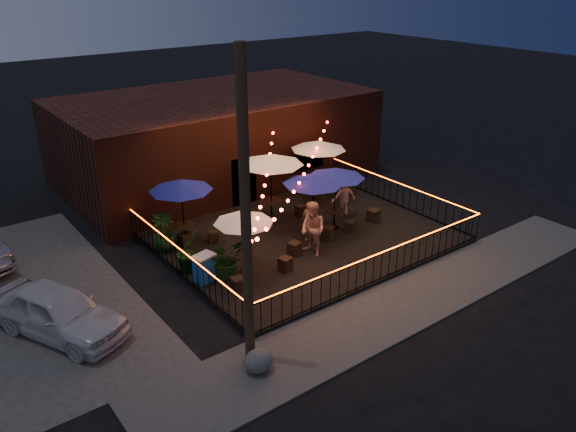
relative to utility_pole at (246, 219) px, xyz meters
The scene contains 36 objects.
ground 7.21m from the utility_pole, 25.71° to the left, with size 110.00×110.00×0.00m, color black.
patio 8.11m from the utility_pole, 40.43° to the left, with size 10.00×8.00×0.15m, color black.
sidewalk 6.74m from the utility_pole, ahead, with size 18.00×2.50×0.05m, color #3D3B38.
brick_building 14.27m from the utility_pole, 63.05° to the left, with size 14.00×8.00×4.00m.
utility_pole is the anchor object (origin of this frame).
fence_front 6.38m from the utility_pole, ahead, with size 10.00×0.04×1.04m.
fence_left 5.70m from the utility_pole, 85.03° to the left, with size 0.04×8.00×1.04m.
fence_right 11.85m from the utility_pole, 23.86° to the left, with size 0.04×8.00×1.04m.
festoon_lights 6.32m from the utility_pole, 44.40° to the left, with size 10.02×8.72×1.32m.
cafe_table_0 4.62m from the utility_pole, 58.69° to the left, with size 2.57×2.57×2.14m.
cafe_table_1 7.08m from the utility_pole, 76.58° to the left, with size 2.75×2.75×2.47m.
cafe_table_2 7.41m from the utility_pole, 37.93° to the left, with size 2.39×2.39×2.45m.
cafe_table_3 8.48m from the utility_pole, 50.79° to the left, with size 2.66×2.66×2.77m.
cafe_table_4 8.36m from the utility_pole, 33.44° to the left, with size 2.26×2.26×2.42m.
cafe_table_5 11.14m from the utility_pole, 41.24° to the left, with size 2.57×2.57×2.58m.
bistro_chair_0 4.80m from the utility_pole, 63.33° to the left, with size 0.39×0.39×0.46m, color black.
bistro_chair_1 5.80m from the utility_pole, 41.68° to the left, with size 0.38×0.38×0.45m, color black.
bistro_chair_2 7.62m from the utility_pole, 76.89° to the left, with size 0.42×0.42×0.50m, color black.
bistro_chair_3 7.66m from the utility_pole, 68.08° to the left, with size 0.36×0.36×0.42m, color black.
bistro_chair_4 6.73m from the utility_pole, 40.79° to the left, with size 0.39×0.39×0.46m, color black.
bistro_chair_5 8.03m from the utility_pole, 33.29° to the left, with size 0.42×0.42×0.50m, color black.
bistro_chair_6 8.95m from the utility_pole, 54.06° to the left, with size 0.38×0.38×0.45m, color black.
bistro_chair_7 9.77m from the utility_pole, 43.62° to the left, with size 0.35×0.35×0.42m, color black.
bistro_chair_8 8.95m from the utility_pole, 28.72° to the left, with size 0.34×0.34×0.40m, color black.
bistro_chair_9 10.08m from the utility_pole, 25.46° to the left, with size 0.42×0.42×0.50m, color black.
bistro_chair_10 11.58m from the utility_pole, 40.63° to the left, with size 0.38×0.38×0.45m, color black.
bistro_chair_11 12.46m from the utility_pole, 34.80° to the left, with size 0.39×0.39×0.47m, color black.
patron_a 7.41m from the utility_pole, 37.89° to the left, with size 0.58×0.38×1.60m, color #C7AD88.
patron_b 6.50m from the utility_pole, 34.66° to the left, with size 0.95×0.74×1.95m, color #DFAC9B.
patron_c 10.03m from the utility_pole, 33.36° to the left, with size 1.08×0.62×1.67m, color #D9AF89.
potted_shrub_a 5.21m from the utility_pole, 67.44° to the left, with size 1.19×1.03×1.32m, color #133F15.
potted_shrub_b 5.88m from the utility_pole, 80.74° to the left, with size 0.79×0.63×1.43m, color #123E0E.
potted_shrub_c 7.46m from the utility_pole, 83.21° to the left, with size 0.79×0.79×1.40m, color #1C3C0F.
cooler 5.32m from the utility_pole, 77.32° to the left, with size 0.79×0.64×0.91m.
boulder 3.72m from the utility_pole, 102.03° to the right, with size 0.84×0.71×0.65m, color #494944.
car_white 6.36m from the utility_pole, 131.27° to the left, with size 1.66×4.13×1.41m, color silver.
Camera 1 is at (-11.77, -12.72, 9.38)m, focal length 35.00 mm.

